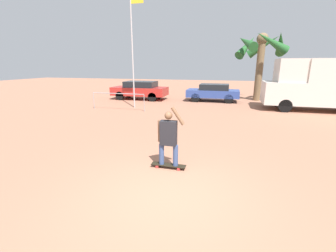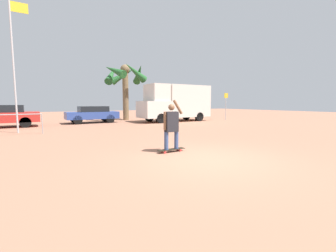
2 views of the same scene
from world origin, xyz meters
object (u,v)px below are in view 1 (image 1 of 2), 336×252
object	(u,v)px
palm_tree_near_van	(261,48)
flagpole	(133,45)
skateboard	(168,165)
parked_car_red	(140,90)
camper_van	(323,83)
parked_car_blue	(213,92)
person_skateboarder	(168,136)

from	to	relation	value
palm_tree_near_van	flagpole	size ratio (longest dim) A/B	0.75
skateboard	parked_car_red	size ratio (longest dim) A/B	0.21
camper_van	parked_car_blue	size ratio (longest dim) A/B	1.59
skateboard	parked_car_red	xyz separation A→B (m)	(-5.67, 12.03, 0.72)
person_skateboarder	flagpole	size ratio (longest dim) A/B	0.23
person_skateboarder	camper_van	size ratio (longest dim) A/B	0.26
skateboard	parked_car_red	distance (m)	13.32
parked_car_blue	flagpole	world-z (taller)	flagpole
parked_car_blue	skateboard	bearing A→B (deg)	-91.36
skateboard	camper_van	world-z (taller)	camper_van
parked_car_red	palm_tree_near_van	bearing A→B (deg)	11.46
parked_car_blue	palm_tree_near_van	distance (m)	4.93
person_skateboarder	palm_tree_near_van	distance (m)	14.72
skateboard	person_skateboarder	bearing A→B (deg)	180.00
person_skateboarder	flagpole	bearing A→B (deg)	118.58
person_skateboarder	palm_tree_near_van	world-z (taller)	palm_tree_near_van
skateboard	flagpole	size ratio (longest dim) A/B	0.14
flagpole	camper_van	bearing A→B (deg)	9.51
camper_van	palm_tree_near_van	distance (m)	5.46
skateboard	person_skateboarder	xyz separation A→B (m)	(-0.00, 0.00, 0.86)
palm_tree_near_van	flagpole	distance (m)	9.92
person_skateboarder	parked_car_blue	world-z (taller)	person_skateboarder
camper_van	parked_car_blue	distance (m)	7.11
person_skateboarder	parked_car_blue	size ratio (longest dim) A/B	0.41
camper_van	parked_car_red	world-z (taller)	camper_van
camper_van	palm_tree_near_van	world-z (taller)	palm_tree_near_van
skateboard	parked_car_blue	world-z (taller)	parked_car_blue
parked_car_red	flagpole	world-z (taller)	flagpole
camper_van	parked_car_blue	bearing A→B (deg)	161.61
parked_car_red	flagpole	distance (m)	4.98
parked_car_blue	parked_car_red	xyz separation A→B (m)	(-5.97, -0.48, 0.07)
person_skateboarder	palm_tree_near_van	xyz separation A→B (m)	(3.66, 13.92, 3.11)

